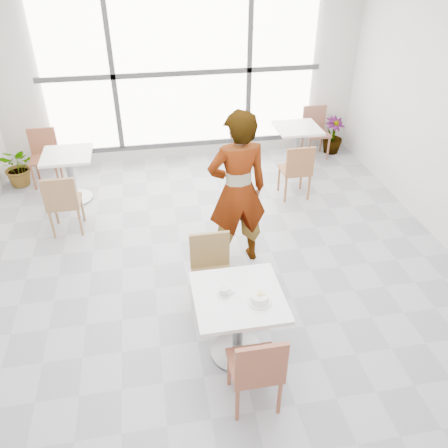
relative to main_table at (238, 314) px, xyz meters
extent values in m
plane|color=#9E9EA5|center=(0.01, 1.08, -0.52)|extent=(7.00, 7.00, 0.00)
plane|color=silver|center=(0.01, 4.58, 0.98)|extent=(6.00, 0.00, 6.00)
cube|color=white|center=(0.01, 4.52, 0.98)|extent=(4.40, 0.04, 2.40)
cube|color=#3F3F42|center=(0.01, 4.49, 0.98)|extent=(4.60, 0.05, 0.08)
cube|color=#3F3F42|center=(-1.09, 4.49, 0.98)|extent=(0.08, 0.05, 2.40)
cube|color=#3F3F42|center=(1.11, 4.49, 0.98)|extent=(0.08, 0.05, 2.40)
cube|color=#3F3F42|center=(0.01, 4.49, -0.24)|extent=(4.60, 0.05, 0.08)
cube|color=white|center=(0.00, 0.00, 0.21)|extent=(0.80, 0.80, 0.04)
cylinder|color=gray|center=(0.00, 0.00, -0.17)|extent=(0.10, 0.10, 0.71)
cylinder|color=gray|center=(0.00, 0.00, -0.51)|extent=(0.52, 0.52, 0.03)
cube|color=#97523A|center=(0.03, -0.52, -0.09)|extent=(0.42, 0.42, 0.04)
cube|color=#97523A|center=(0.03, -0.71, 0.14)|extent=(0.42, 0.04, 0.42)
cylinder|color=#97523A|center=(0.21, -0.34, -0.32)|extent=(0.04, 0.04, 0.41)
cylinder|color=#97523A|center=(0.21, -0.70, -0.32)|extent=(0.04, 0.04, 0.41)
cylinder|color=#97523A|center=(-0.15, -0.34, -0.32)|extent=(0.04, 0.04, 0.41)
cylinder|color=#97523A|center=(-0.15, -0.70, -0.32)|extent=(0.04, 0.04, 0.41)
cube|color=olive|center=(-0.13, 0.65, -0.09)|extent=(0.42, 0.42, 0.04)
cube|color=olive|center=(-0.13, 0.84, 0.14)|extent=(0.42, 0.04, 0.42)
cylinder|color=olive|center=(-0.31, 0.47, -0.32)|extent=(0.04, 0.04, 0.41)
cylinder|color=olive|center=(-0.31, 0.83, -0.32)|extent=(0.04, 0.04, 0.41)
cylinder|color=olive|center=(0.05, 0.47, -0.32)|extent=(0.04, 0.04, 0.41)
cylinder|color=olive|center=(0.05, 0.83, -0.32)|extent=(0.04, 0.04, 0.41)
cylinder|color=white|center=(0.16, -0.12, 0.23)|extent=(0.21, 0.21, 0.01)
cylinder|color=white|center=(0.16, -0.12, 0.27)|extent=(0.16, 0.16, 0.07)
torus|color=white|center=(0.16, -0.12, 0.31)|extent=(0.16, 0.16, 0.01)
cylinder|color=beige|center=(0.16, -0.12, 0.27)|extent=(0.14, 0.14, 0.05)
cylinder|color=beige|center=(0.20, -0.13, 0.31)|extent=(0.03, 0.03, 0.01)
cylinder|color=beige|center=(0.13, -0.09, 0.30)|extent=(0.03, 0.03, 0.02)
cylinder|color=#EDE499|center=(0.15, -0.12, 0.31)|extent=(0.03, 0.03, 0.02)
cylinder|color=beige|center=(0.17, -0.08, 0.31)|extent=(0.03, 0.03, 0.01)
cylinder|color=beige|center=(0.16, -0.12, 0.31)|extent=(0.03, 0.03, 0.01)
cylinder|color=beige|center=(0.16, -0.11, 0.31)|extent=(0.03, 0.03, 0.02)
cylinder|color=beige|center=(0.18, -0.13, 0.31)|extent=(0.03, 0.03, 0.02)
cylinder|color=#F8E2A0|center=(0.18, -0.08, 0.31)|extent=(0.03, 0.03, 0.02)
cylinder|color=beige|center=(0.19, -0.11, 0.31)|extent=(0.03, 0.03, 0.01)
cylinder|color=beige|center=(0.17, -0.11, 0.31)|extent=(0.03, 0.03, 0.02)
cylinder|color=beige|center=(0.19, -0.12, 0.31)|extent=(0.03, 0.03, 0.01)
cylinder|color=#F8E8A0|center=(0.16, -0.11, 0.31)|extent=(0.03, 0.03, 0.02)
cylinder|color=#EDE399|center=(0.14, -0.16, 0.31)|extent=(0.03, 0.03, 0.02)
cylinder|color=silver|center=(-0.12, 0.04, 0.23)|extent=(0.13, 0.13, 0.01)
cylinder|color=silver|center=(-0.12, 0.04, 0.27)|extent=(0.08, 0.08, 0.06)
torus|color=silver|center=(-0.08, 0.04, 0.27)|extent=(0.05, 0.01, 0.05)
cylinder|color=black|center=(-0.12, 0.04, 0.29)|extent=(0.07, 0.07, 0.00)
cube|color=#ADACB1|center=(-0.07, 0.02, 0.24)|extent=(0.09, 0.05, 0.00)
sphere|color=#ADACB1|center=(-0.04, 0.03, 0.24)|extent=(0.02, 0.02, 0.02)
imported|color=black|center=(0.30, 1.49, 0.44)|extent=(0.74, 0.52, 1.92)
cube|color=white|center=(-1.82, 3.36, 0.21)|extent=(0.70, 0.70, 0.04)
cylinder|color=gray|center=(-1.82, 3.36, -0.17)|extent=(0.10, 0.10, 0.71)
cylinder|color=gray|center=(-1.82, 3.36, -0.51)|extent=(0.52, 0.52, 0.03)
cube|color=white|center=(1.78, 3.76, 0.21)|extent=(0.70, 0.70, 0.04)
cylinder|color=gray|center=(1.78, 3.76, -0.17)|extent=(0.10, 0.10, 0.71)
cylinder|color=gray|center=(1.78, 3.76, -0.51)|extent=(0.52, 0.52, 0.03)
cube|color=#976E46|center=(-1.82, 2.53, -0.09)|extent=(0.42, 0.42, 0.04)
cube|color=#976E46|center=(-1.82, 2.34, 0.14)|extent=(0.42, 0.04, 0.42)
cylinder|color=#976E46|center=(-1.64, 2.71, -0.32)|extent=(0.04, 0.04, 0.41)
cylinder|color=#976E46|center=(-1.64, 2.35, -0.32)|extent=(0.04, 0.04, 0.41)
cylinder|color=#976E46|center=(-2.00, 2.71, -0.32)|extent=(0.04, 0.04, 0.41)
cylinder|color=#976E46|center=(-2.00, 2.35, -0.32)|extent=(0.04, 0.04, 0.41)
cube|color=#97563B|center=(-2.28, 3.95, -0.09)|extent=(0.42, 0.42, 0.04)
cube|color=#97563B|center=(-2.28, 4.14, 0.14)|extent=(0.42, 0.04, 0.42)
cylinder|color=#97563B|center=(-2.46, 3.77, -0.32)|extent=(0.04, 0.04, 0.41)
cylinder|color=#97563B|center=(-2.46, 4.13, -0.32)|extent=(0.04, 0.04, 0.41)
cylinder|color=#97563B|center=(-2.10, 3.77, -0.32)|extent=(0.04, 0.04, 0.41)
cylinder|color=#97563B|center=(-2.10, 4.13, -0.32)|extent=(0.04, 0.04, 0.41)
cube|color=#9A6139|center=(1.48, 2.88, -0.09)|extent=(0.42, 0.42, 0.04)
cube|color=#9A6139|center=(1.48, 2.69, 0.14)|extent=(0.42, 0.04, 0.42)
cylinder|color=#9A6139|center=(1.66, 3.06, -0.32)|extent=(0.04, 0.04, 0.41)
cylinder|color=#9A6139|center=(1.66, 2.70, -0.32)|extent=(0.04, 0.04, 0.41)
cylinder|color=#9A6139|center=(1.30, 3.06, -0.32)|extent=(0.04, 0.04, 0.41)
cylinder|color=#9A6139|center=(1.30, 2.70, -0.32)|extent=(0.04, 0.04, 0.41)
cube|color=brown|center=(2.29, 4.18, -0.09)|extent=(0.42, 0.42, 0.04)
cube|color=brown|center=(2.29, 4.37, 0.14)|extent=(0.42, 0.04, 0.42)
cylinder|color=brown|center=(2.11, 4.00, -0.32)|extent=(0.04, 0.04, 0.41)
cylinder|color=brown|center=(2.11, 4.36, -0.32)|extent=(0.04, 0.04, 0.41)
cylinder|color=brown|center=(2.47, 4.00, -0.32)|extent=(0.04, 0.04, 0.41)
cylinder|color=brown|center=(2.47, 4.36, -0.32)|extent=(0.04, 0.04, 0.41)
imported|color=#508747|center=(-2.69, 3.99, -0.20)|extent=(0.73, 0.68, 0.65)
imported|color=#3C733D|center=(2.65, 4.28, -0.20)|extent=(0.41, 0.41, 0.65)
camera|label=1|loc=(-0.67, -2.95, 2.99)|focal=36.46mm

